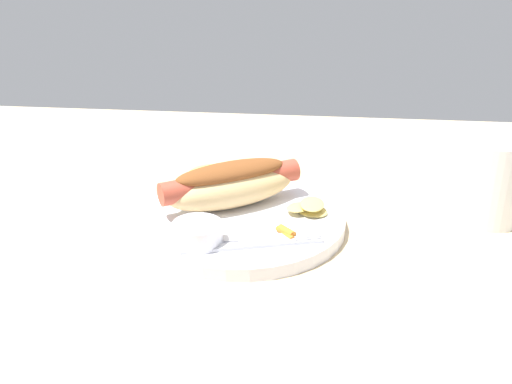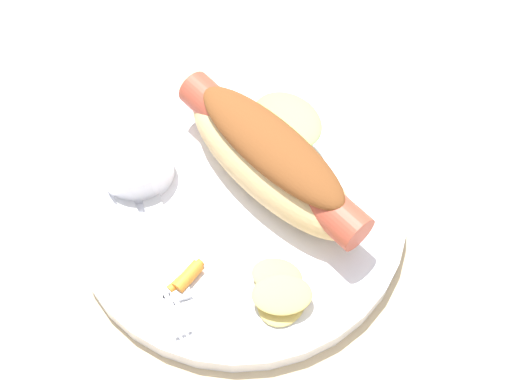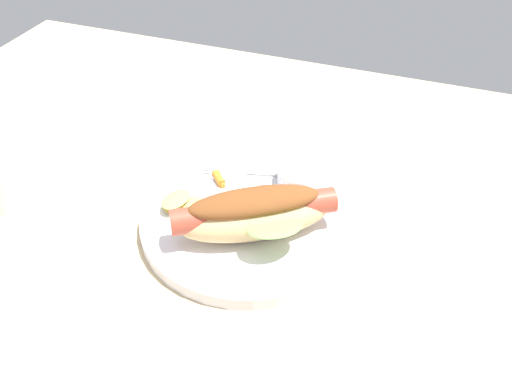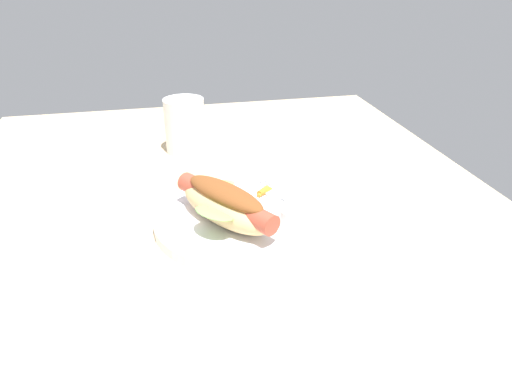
{
  "view_description": "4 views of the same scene",
  "coord_description": "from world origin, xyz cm",
  "px_view_note": "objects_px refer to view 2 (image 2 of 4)",
  "views": [
    {
      "loc": [
        -8.33,
        68.19,
        35.02
      ],
      "look_at": [
        -1.07,
        1.05,
        4.54
      ],
      "focal_mm": 43.36,
      "sensor_mm": 36.0,
      "label": 1
    },
    {
      "loc": [
        -25.43,
        4.74,
        43.26
      ],
      "look_at": [
        -1.07,
        0.64,
        5.43
      ],
      "focal_mm": 45.49,
      "sensor_mm": 36.0,
      "label": 2
    },
    {
      "loc": [
        17.48,
        -42.28,
        43.97
      ],
      "look_at": [
        1.19,
        2.53,
        4.49
      ],
      "focal_mm": 38.21,
      "sensor_mm": 36.0,
      "label": 3
    },
    {
      "loc": [
        59.84,
        -9.11,
        36.15
      ],
      "look_at": [
        2.07,
        3.41,
        5.81
      ],
      "focal_mm": 33.6,
      "sensor_mm": 36.0,
      "label": 4
    }
  ],
  "objects_px": {
    "knife": "(157,215)",
    "carrot_garnish": "(187,276)",
    "sauce_ramekin": "(137,165)",
    "chips_pile": "(278,292)",
    "hot_dog": "(270,157)",
    "fork": "(141,237)",
    "plate": "(240,208)"
  },
  "relations": [
    {
      "from": "sauce_ramekin",
      "to": "chips_pile",
      "type": "relative_size",
      "value": 0.91
    },
    {
      "from": "carrot_garnish",
      "to": "hot_dog",
      "type": "bearing_deg",
      "value": -44.46
    },
    {
      "from": "plate",
      "to": "hot_dog",
      "type": "height_order",
      "value": "hot_dog"
    },
    {
      "from": "knife",
      "to": "plate",
      "type": "bearing_deg",
      "value": 81.64
    },
    {
      "from": "knife",
      "to": "chips_pile",
      "type": "relative_size",
      "value": 2.19
    },
    {
      "from": "plate",
      "to": "carrot_garnish",
      "type": "height_order",
      "value": "carrot_garnish"
    },
    {
      "from": "hot_dog",
      "to": "knife",
      "type": "distance_m",
      "value": 0.09
    },
    {
      "from": "sauce_ramekin",
      "to": "chips_pile",
      "type": "bearing_deg",
      "value": -143.72
    },
    {
      "from": "fork",
      "to": "plate",
      "type": "bearing_deg",
      "value": 87.51
    },
    {
      "from": "hot_dog",
      "to": "chips_pile",
      "type": "xyz_separation_m",
      "value": [
        -0.1,
        0.01,
        -0.02
      ]
    },
    {
      "from": "plate",
      "to": "hot_dog",
      "type": "xyz_separation_m",
      "value": [
        0.02,
        -0.03,
        0.04
      ]
    },
    {
      "from": "sauce_ramekin",
      "to": "fork",
      "type": "distance_m",
      "value": 0.06
    },
    {
      "from": "chips_pile",
      "to": "carrot_garnish",
      "type": "height_order",
      "value": "chips_pile"
    },
    {
      "from": "hot_dog",
      "to": "sauce_ramekin",
      "type": "height_order",
      "value": "hot_dog"
    },
    {
      "from": "chips_pile",
      "to": "carrot_garnish",
      "type": "relative_size",
      "value": 2.17
    },
    {
      "from": "hot_dog",
      "to": "carrot_garnish",
      "type": "distance_m",
      "value": 0.11
    },
    {
      "from": "plate",
      "to": "chips_pile",
      "type": "xyz_separation_m",
      "value": [
        -0.08,
        -0.01,
        0.02
      ]
    },
    {
      "from": "sauce_ramekin",
      "to": "fork",
      "type": "bearing_deg",
      "value": 177.53
    },
    {
      "from": "knife",
      "to": "carrot_garnish",
      "type": "xyz_separation_m",
      "value": [
        -0.06,
        -0.02,
        0.0
      ]
    },
    {
      "from": "hot_dog",
      "to": "fork",
      "type": "height_order",
      "value": "hot_dog"
    },
    {
      "from": "plate",
      "to": "carrot_garnish",
      "type": "relative_size",
      "value": 8.84
    },
    {
      "from": "chips_pile",
      "to": "fork",
      "type": "bearing_deg",
      "value": 55.72
    },
    {
      "from": "plate",
      "to": "chips_pile",
      "type": "relative_size",
      "value": 4.08
    },
    {
      "from": "knife",
      "to": "carrot_garnish",
      "type": "height_order",
      "value": "carrot_garnish"
    },
    {
      "from": "fork",
      "to": "knife",
      "type": "xyz_separation_m",
      "value": [
        0.02,
        -0.01,
        -0.0
      ]
    },
    {
      "from": "plate",
      "to": "fork",
      "type": "relative_size",
      "value": 1.61
    },
    {
      "from": "plate",
      "to": "hot_dog",
      "type": "bearing_deg",
      "value": -57.15
    },
    {
      "from": "plate",
      "to": "sauce_ramekin",
      "type": "relative_size",
      "value": 4.51
    },
    {
      "from": "fork",
      "to": "knife",
      "type": "distance_m",
      "value": 0.02
    },
    {
      "from": "carrot_garnish",
      "to": "sauce_ramekin",
      "type": "bearing_deg",
      "value": 16.01
    },
    {
      "from": "fork",
      "to": "chips_pile",
      "type": "distance_m",
      "value": 0.11
    },
    {
      "from": "sauce_ramekin",
      "to": "knife",
      "type": "bearing_deg",
      "value": -164.66
    }
  ]
}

